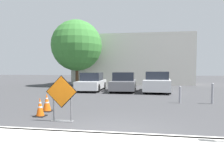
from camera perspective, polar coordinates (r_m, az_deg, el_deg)
ground_plane at (r=15.40m, az=5.59°, el=-2.59°), size 96.00×96.00×0.00m
sidewalk_strip at (r=4.33m, az=-5.86°, el=-18.53°), size 23.46×2.83×0.14m
curb_lip at (r=5.63m, az=-1.90°, el=-13.18°), size 23.46×0.20×0.14m
road_closed_sign at (r=7.32m, az=-13.03°, el=-3.06°), size 1.07×0.20×1.53m
traffic_cone_nearest at (r=8.43m, az=-18.28°, el=-5.78°), size 0.40×0.40×0.69m
traffic_cone_second at (r=9.38m, az=-16.67°, el=-4.69°), size 0.46×0.46×0.73m
parked_car_nearest at (r=17.87m, az=-5.29°, el=0.43°), size 1.93×4.51×1.46m
parked_car_second at (r=17.42m, az=3.08°, el=0.42°), size 2.03×4.69×1.49m
parked_car_third at (r=17.07m, az=11.75°, el=0.38°), size 2.13×4.57×1.55m
bollard_nearest at (r=11.64m, az=17.33°, el=-2.51°), size 0.12×0.12×0.88m
bollard_second at (r=11.93m, az=24.73°, el=-2.13°), size 0.12×0.12×1.05m
building_facade_backdrop at (r=26.42m, az=5.35°, el=6.23°), size 13.63×5.00×5.66m
street_tree_behind_lot at (r=23.07m, az=-9.22°, el=9.88°), size 5.19×5.19×6.77m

